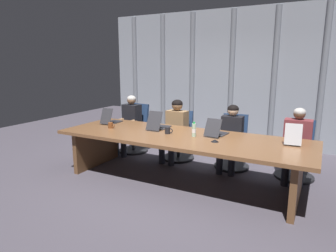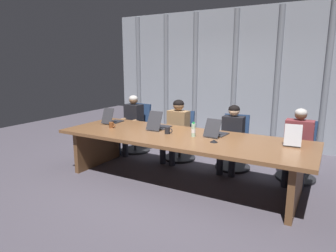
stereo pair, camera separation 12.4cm
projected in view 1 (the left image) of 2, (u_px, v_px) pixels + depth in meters
ground_plane at (180, 181)px, 4.62m from camera, size 12.37×12.37×0.00m
conference_table at (180, 145)px, 4.49m from camera, size 3.81×1.27×0.73m
curtain_backdrop at (233, 78)px, 6.63m from camera, size 6.18×0.17×2.97m
laptop_left_end at (111, 120)px, 5.37m from camera, size 0.24×0.43×0.29m
laptop_left_mid at (159, 125)px, 4.91m from camera, size 0.26×0.49×0.31m
laptop_center at (217, 132)px, 4.47m from camera, size 0.28×0.45×0.27m
laptop_right_mid at (293, 139)px, 4.01m from camera, size 0.25×0.40×0.29m
office_chair_left_end at (135, 134)px, 6.16m from camera, size 0.60×0.60×0.98m
office_chair_left_mid at (179, 141)px, 5.69m from camera, size 0.60×0.61×0.91m
office_chair_center at (233, 148)px, 5.21m from camera, size 0.60×0.60×0.92m
office_chair_right_mid at (296, 156)px, 4.73m from camera, size 0.60×0.60×0.92m
person_left_end at (129, 121)px, 5.96m from camera, size 0.40×0.57×1.17m
person_left_mid at (175, 126)px, 5.49m from camera, size 0.42×0.56×1.14m
person_center at (231, 134)px, 5.00m from camera, size 0.38×0.56×1.11m
person_right_mid at (297, 141)px, 4.54m from camera, size 0.42×0.55×1.13m
water_bottle_primary at (194, 130)px, 4.38m from camera, size 0.06×0.06×0.22m
coffee_mug_near at (111, 125)px, 4.96m from camera, size 0.13×0.08×0.10m
coffee_mug_far at (168, 130)px, 4.56m from camera, size 0.13×0.08×0.11m
conference_mic_left_side at (215, 141)px, 4.10m from camera, size 0.11×0.11×0.03m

